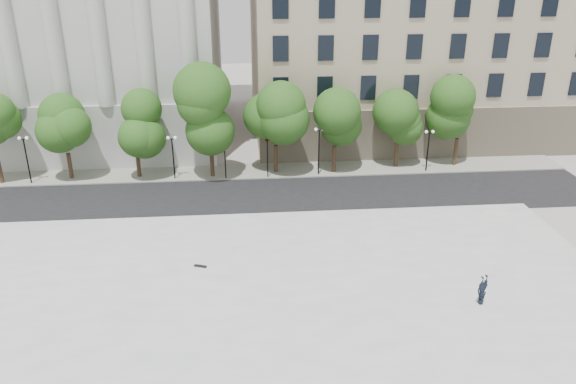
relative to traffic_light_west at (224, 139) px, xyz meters
name	(u,v)px	position (x,y,z in m)	size (l,w,h in m)	color
ground	(242,335)	(1.17, -22.30, -3.70)	(160.00, 160.00, 0.00)	beige
plaza	(241,299)	(1.17, -19.30, -3.48)	(44.00, 22.00, 0.45)	white
street	(240,198)	(1.17, -4.30, -3.69)	(60.00, 8.00, 0.02)	black
far_sidewalk	(239,171)	(1.17, 1.70, -3.64)	(60.00, 4.00, 0.12)	#99988D
building_west	(70,11)	(-15.83, 16.27, 9.18)	(31.50, 27.65, 25.60)	#B9BAB5
building_east	(416,25)	(21.17, 16.61, 7.44)	(36.00, 26.15, 23.00)	tan
traffic_light_west	(224,139)	(0.00, 0.00, 0.00)	(0.44, 1.76, 4.20)	black
traffic_light_east	(267,138)	(3.70, 0.00, 0.00)	(0.67, 1.78, 4.20)	black
person_lying	(481,300)	(14.36, -21.19, -3.01)	(0.64, 0.42, 1.76)	black
skateboard	(200,266)	(-1.33, -15.83, -3.21)	(0.80, 0.21, 0.08)	black
street_trees	(221,121)	(-0.21, 1.07, 1.31)	(44.30, 4.93, 7.79)	#382619
lamp_posts	(238,147)	(1.19, 0.30, -0.82)	(35.78, 0.28, 4.41)	black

